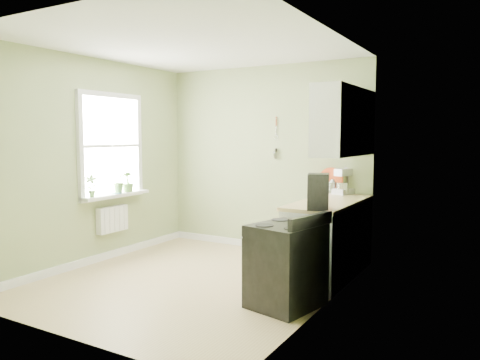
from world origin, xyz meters
The scene contains 21 objects.
floor centered at (0.00, 0.00, -0.01)m, with size 3.20×3.60×0.02m, color tan.
ceiling centered at (0.00, 0.00, 2.71)m, with size 3.20×3.60×0.02m, color white.
wall_back centered at (0.00, 1.81, 1.35)m, with size 3.20×0.02×2.70m, color #9DAB74.
wall_left centered at (-1.61, 0.00, 1.35)m, with size 0.02×3.60×2.70m, color #9DAB74.
wall_right centered at (1.61, 0.00, 1.35)m, with size 0.02×3.60×2.70m, color #9DAB74.
base_cabinets centered at (1.30, 1.00, 0.43)m, with size 0.60×1.60×0.87m, color white.
countertop centered at (1.29, 1.00, 0.89)m, with size 0.64×1.60×0.04m, color #DCC387.
upper_cabinets centered at (1.43, 1.10, 1.85)m, with size 0.35×1.40×0.80m, color white.
window centered at (-1.58, 0.30, 1.55)m, with size 0.06×1.14×1.44m.
window_sill centered at (-1.51, 0.30, 0.88)m, with size 0.18×1.14×0.04m, color white.
radiator centered at (-1.54, 0.25, 0.55)m, with size 0.12×0.50×0.35m, color white.
wall_utensils centered at (0.20, 1.78, 1.56)m, with size 0.02×0.14×0.58m.
stove centered at (1.28, -0.21, 0.42)m, with size 0.72×0.78×0.94m.
stand_mixer centered at (1.24, 1.74, 1.07)m, with size 0.27×0.35×0.38m.
kettle centered at (1.08, 1.72, 1.01)m, with size 0.19×0.11×0.19m.
coffee_maker centered at (1.40, 0.30, 1.09)m, with size 0.28×0.30×0.38m.
red_tray centered at (1.05, 1.72, 1.09)m, with size 0.35×0.35×0.02m, color #C94820.
jar centered at (1.12, 0.79, 0.95)m, with size 0.07×0.07×0.07m.
plant_a centered at (-1.50, -0.14, 1.05)m, with size 0.15×0.11×0.29m, color #57823C.
plant_b centered at (-1.50, 0.36, 1.06)m, with size 0.18×0.14×0.32m, color #57823C.
plant_c centered at (-1.50, 0.53, 1.05)m, with size 0.16×0.16×0.29m, color #57823C.
Camera 1 is at (3.14, -4.34, 1.68)m, focal length 35.00 mm.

